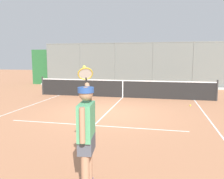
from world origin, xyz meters
TOP-DOWN VIEW (x-y plane):
  - ground_plane at (0.00, 0.00)m, footprint 60.00×60.00m
  - court_line_markings at (0.00, 2.03)m, footprint 7.55×9.93m
  - fence_backdrop at (0.00, -9.03)m, footprint 16.96×1.37m
  - tennis_net at (0.00, -3.65)m, footprint 9.70×0.09m
  - tennis_player at (-0.95, 5.32)m, footprint 0.61×1.37m
  - tennis_ball_by_sideline at (-3.37, -2.04)m, footprint 0.07×0.07m

SIDE VIEW (x-z plane):
  - ground_plane at x=0.00m, z-range 0.00..0.00m
  - court_line_markings at x=0.00m, z-range 0.00..0.01m
  - tennis_ball_by_sideline at x=-3.37m, z-range 0.00..0.07m
  - tennis_net at x=0.00m, z-range -0.04..1.03m
  - tennis_player at x=-0.95m, z-range 0.01..2.00m
  - fence_backdrop at x=0.00m, z-range -0.23..3.06m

